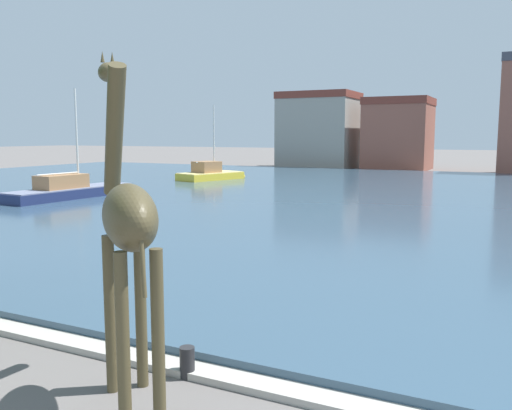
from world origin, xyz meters
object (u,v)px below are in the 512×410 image
(giraffe_statue, at_px, (128,222))
(sailboat_navy, at_px, (79,192))
(sailboat_yellow, at_px, (214,175))
(mooring_bollard, at_px, (187,362))

(giraffe_statue, bearing_deg, sailboat_navy, 135.98)
(sailboat_navy, distance_m, sailboat_yellow, 14.26)
(sailboat_navy, height_order, sailboat_yellow, sailboat_navy)
(sailboat_navy, bearing_deg, sailboat_yellow, 87.32)
(sailboat_navy, relative_size, mooring_bollard, 18.80)
(sailboat_navy, bearing_deg, giraffe_statue, -44.02)
(mooring_bollard, bearing_deg, sailboat_yellow, 120.04)
(giraffe_statue, xyz_separation_m, sailboat_yellow, (-17.59, 31.88, -2.04))
(sailboat_yellow, distance_m, mooring_bollard, 35.67)
(sailboat_navy, distance_m, mooring_bollard, 24.90)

